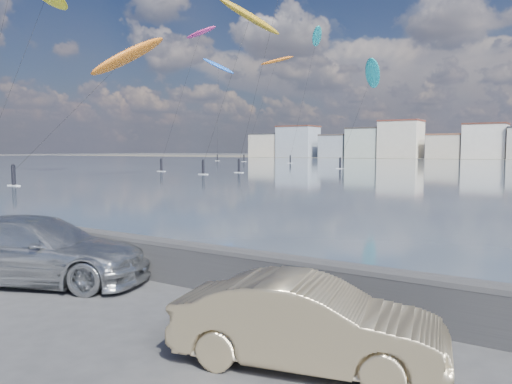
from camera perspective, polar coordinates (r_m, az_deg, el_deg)
ground at (r=10.35m, az=-17.53°, el=-13.57°), size 700.00×700.00×0.00m
seawall at (r=12.01m, az=-7.48°, el=-7.94°), size 400.00×0.36×1.08m
car_silver at (r=13.31m, az=-23.76°, el=-6.09°), size 5.95×4.34×1.60m
car_champagne at (r=7.70m, az=5.92°, el=-14.66°), size 4.25×2.33×1.33m
kitesurfer_0 at (r=90.63m, az=-6.42°, el=17.40°), size 8.36×16.10×24.55m
kitesurfer_3 at (r=147.76m, az=2.37°, el=14.67°), size 9.99×16.67×30.42m
kitesurfer_5 at (r=72.80m, az=-0.72°, el=19.25°), size 6.53×13.59×24.29m
kitesurfer_7 at (r=59.92m, az=-14.52°, el=14.72°), size 5.96×19.68×17.06m
kitesurfer_8 at (r=131.01m, az=6.94°, el=17.08°), size 6.50×14.19×33.93m
kitesurfer_14 at (r=155.18m, az=-4.31°, el=14.07°), size 9.23×10.43×31.46m
kitesurfer_17 at (r=101.75m, az=13.15°, el=12.97°), size 6.12×21.01×21.04m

